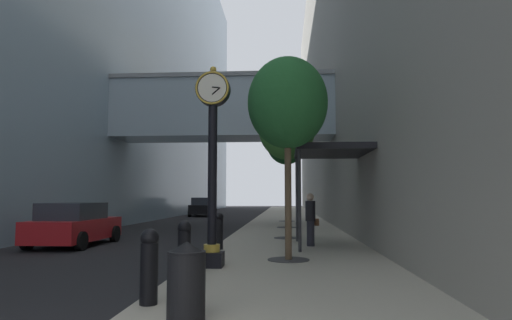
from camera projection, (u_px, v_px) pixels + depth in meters
ground_plane at (251, 223)px, 30.18m from camera, size 110.00×110.00×0.00m
sidewalk_right at (288, 220)px, 32.99m from camera, size 5.12×80.00×0.14m
building_block_left at (105, 20)px, 35.24m from camera, size 22.01×80.00×31.94m
building_block_right at (380, 45)px, 33.63m from camera, size 9.00×80.00×26.79m
street_clock at (212, 155)px, 10.64m from camera, size 0.84×0.55×4.86m
bollard_nearest at (149, 264)px, 6.83m from camera, size 0.29×0.29×1.16m
bollard_second at (184, 247)px, 9.19m from camera, size 0.29×0.29×1.16m
bollard_fourth at (219, 230)px, 13.92m from camera, size 0.29×0.29×1.16m
street_tree_near at (288, 104)px, 11.89m from camera, size 2.16×2.16×5.44m
street_tree_mid_near at (287, 128)px, 17.99m from camera, size 2.35×2.35×5.86m
street_tree_mid_far at (287, 131)px, 24.13m from camera, size 2.13×2.13×6.50m
street_tree_far at (286, 142)px, 30.23m from camera, size 2.79×2.79×7.05m
trash_bin at (186, 280)px, 5.96m from camera, size 0.53×0.53×1.05m
pedestrian_walking at (311, 218)px, 14.87m from camera, size 0.52×0.46×1.77m
storefront_awning at (330, 153)px, 14.98m from camera, size 2.40×3.60×3.30m
car_red_near at (74, 225)px, 16.17m from camera, size 2.12×4.24×1.57m
car_black_mid at (203, 207)px, 40.74m from camera, size 2.18×4.42×1.71m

